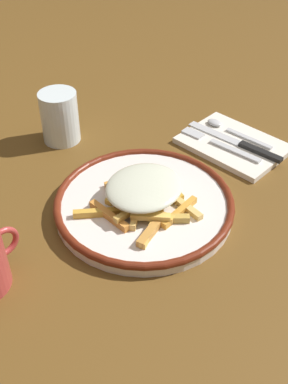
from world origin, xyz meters
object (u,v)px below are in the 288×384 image
at_px(knife, 242,144).
at_px(spoon, 228,129).
at_px(fries_heap, 144,192).
at_px(fork, 220,145).
at_px(plate, 144,204).
at_px(napkin, 233,144).
at_px(water_glass, 60,117).

bearing_deg(knife, spoon, 64.60).
bearing_deg(spoon, fries_heap, -171.40).
height_order(fork, spoon, spoon).
distance_m(plate, napkin, 0.26).
distance_m(fork, knife, 0.04).
height_order(napkin, water_glass, water_glass).
bearing_deg(plate, fork, 4.47).
xyz_separation_m(plate, fork, (0.23, 0.02, 0.00)).
bearing_deg(plate, spoon, 8.10).
height_order(fries_heap, water_glass, water_glass).
height_order(fries_heap, napkin, fries_heap).
distance_m(napkin, spoon, 0.04).
relative_size(fries_heap, napkin, 0.96).
distance_m(fries_heap, spoon, 0.29).
bearing_deg(knife, fork, 133.98).
xyz_separation_m(napkin, fork, (-0.03, 0.01, 0.01)).
relative_size(fork, spoon, 1.16).
distance_m(knife, water_glass, 0.36).
bearing_deg(fries_heap, napkin, 1.92).
distance_m(plate, water_glass, 0.28).
xyz_separation_m(plate, spoon, (0.29, 0.04, 0.00)).
relative_size(fries_heap, spoon, 1.23).
distance_m(napkin, water_glass, 0.35).
bearing_deg(water_glass, plate, -98.11).
distance_m(plate, fries_heap, 0.03).
relative_size(napkin, water_glass, 1.88).
height_order(fries_heap, fork, fries_heap).
xyz_separation_m(fries_heap, napkin, (0.26, 0.01, -0.04)).
relative_size(plate, fries_heap, 1.60).
distance_m(fries_heap, napkin, 0.26).
distance_m(fries_heap, fork, 0.24).
bearing_deg(fries_heap, knife, -2.20).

